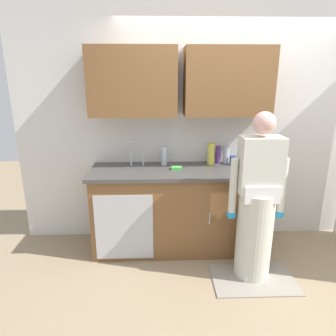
% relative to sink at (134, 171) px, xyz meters
% --- Properties ---
extents(ground_plane, '(9.00, 9.00, 0.00)m').
position_rel_sink_xyz_m(ground_plane, '(1.05, -0.71, -0.93)').
color(ground_plane, '#998466').
extents(kitchen_wall_with_uppers, '(4.80, 0.44, 2.70)m').
position_rel_sink_xyz_m(kitchen_wall_with_uppers, '(0.92, 0.29, 0.55)').
color(kitchen_wall_with_uppers, silver).
rests_on(kitchen_wall_with_uppers, ground).
extents(counter_cabinet, '(1.90, 0.62, 0.90)m').
position_rel_sink_xyz_m(counter_cabinet, '(0.50, -0.01, -0.48)').
color(counter_cabinet, brown).
rests_on(counter_cabinet, ground).
extents(countertop, '(1.96, 0.66, 0.04)m').
position_rel_sink_xyz_m(countertop, '(0.50, -0.01, -0.01)').
color(countertop, '#474442').
rests_on(countertop, counter_cabinet).
extents(sink, '(0.50, 0.36, 0.35)m').
position_rel_sink_xyz_m(sink, '(0.00, 0.00, 0.00)').
color(sink, '#B7BABF').
rests_on(sink, counter_cabinet).
extents(person_at_sink, '(0.55, 0.34, 1.62)m').
position_rel_sink_xyz_m(person_at_sink, '(1.18, -0.56, -0.23)').
color(person_at_sink, white).
rests_on(person_at_sink, ground).
extents(floor_mat, '(0.80, 0.50, 0.01)m').
position_rel_sink_xyz_m(floor_mat, '(1.18, -0.66, -0.92)').
color(floor_mat, gray).
rests_on(floor_mat, ground).
extents(bottle_soap, '(0.08, 0.08, 0.25)m').
position_rel_sink_xyz_m(bottle_soap, '(0.86, 0.17, 0.14)').
color(bottle_soap, '#D8D14C').
rests_on(bottle_soap, countertop).
extents(bottle_dish_liquid, '(0.07, 0.07, 0.21)m').
position_rel_sink_xyz_m(bottle_dish_liquid, '(0.33, 0.17, 0.12)').
color(bottle_dish_liquid, silver).
rests_on(bottle_dish_liquid, countertop).
extents(bottle_cleaner_spray, '(0.06, 0.06, 0.20)m').
position_rel_sink_xyz_m(bottle_cleaner_spray, '(0.95, 0.22, 0.12)').
color(bottle_cleaner_spray, '#66388C').
rests_on(bottle_cleaner_spray, countertop).
extents(bottle_water_short, '(0.07, 0.07, 0.20)m').
position_rel_sink_xyz_m(bottle_water_short, '(1.05, 0.22, 0.12)').
color(bottle_water_short, silver).
rests_on(bottle_water_short, countertop).
extents(cup_by_sink, '(0.08, 0.08, 0.10)m').
position_rel_sink_xyz_m(cup_by_sink, '(1.11, 0.15, 0.07)').
color(cup_by_sink, '#33478C').
rests_on(cup_by_sink, countertop).
extents(knife_on_counter, '(0.24, 0.08, 0.01)m').
position_rel_sink_xyz_m(knife_on_counter, '(1.14, -0.12, 0.02)').
color(knife_on_counter, silver).
rests_on(knife_on_counter, countertop).
extents(sponge, '(0.11, 0.07, 0.03)m').
position_rel_sink_xyz_m(sponge, '(0.46, -0.01, 0.03)').
color(sponge, '#4CBF4C').
rests_on(sponge, countertop).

